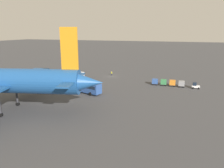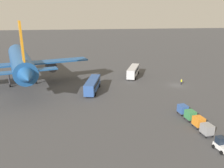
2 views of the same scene
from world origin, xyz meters
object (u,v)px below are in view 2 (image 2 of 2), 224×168
shuttle_bus_far (93,84)px  worker_person (181,82)px  shuttle_bus_near (133,71)px  cargo_cart_orange (199,122)px  cargo_cart_blue (183,109)px  cargo_cart_green (190,115)px  baggage_tug (221,145)px  airplane (20,61)px  cargo_cart_grey (207,129)px

shuttle_bus_far → worker_person: 26.91m
shuttle_bus_near → cargo_cart_orange: 36.95m
shuttle_bus_far → cargo_cart_blue: shuttle_bus_far is taller
cargo_cart_orange → cargo_cart_blue: (5.77, 0.08, 0.00)m
shuttle_bus_far → cargo_cart_orange: (-24.13, -16.98, -0.78)m
shuttle_bus_near → cargo_cart_green: 34.07m
cargo_cart_blue → shuttle_bus_near: bearing=3.2°
shuttle_bus_near → shuttle_bus_far: bearing=154.8°
shuttle_bus_near → baggage_tug: shuttle_bus_near is taller
shuttle_bus_near → cargo_cart_green: shuttle_bus_near is taller
airplane → worker_person: bearing=-116.1°
shuttle_bus_far → cargo_cart_green: shuttle_bus_far is taller
shuttle_bus_far → baggage_tug: bearing=-136.2°
cargo_cart_orange → cargo_cart_blue: same height
airplane → cargo_cart_blue: bearing=-142.8°
airplane → shuttle_bus_far: size_ratio=3.88×
airplane → cargo_cart_orange: 50.99m
airplane → worker_person: (-9.31, -46.94, -6.22)m
worker_person → cargo_cart_blue: 21.85m
baggage_tug → worker_person: baggage_tug is taller
worker_person → cargo_cart_grey: bearing=160.3°
airplane → worker_person: airplane is taller
shuttle_bus_near → cargo_cart_green: (-34.01, -1.79, -0.80)m
baggage_tug → worker_person: (32.38, -10.48, -0.07)m
airplane → cargo_cart_orange: bearing=-147.9°
worker_person → cargo_cart_green: (-22.33, 9.89, 0.32)m
shuttle_bus_near → cargo_cart_grey: bearing=-152.9°
cargo_cart_green → cargo_cart_grey: bearing=178.3°
airplane → shuttle_bus_far: bearing=-132.3°
airplane → shuttle_bus_near: bearing=-101.1°
cargo_cart_blue → shuttle_bus_far: bearing=42.6°
shuttle_bus_far → worker_person: bearing=-71.5°
cargo_cart_orange → cargo_cart_green: size_ratio=1.00×
cargo_cart_blue → baggage_tug: bearing=177.7°
cargo_cart_green → cargo_cart_blue: bearing=1.6°
cargo_cart_blue → cargo_cart_grey: bearing=179.4°
baggage_tug → cargo_cart_grey: bearing=-10.9°
baggage_tug → shuttle_bus_near: bearing=-3.7°
shuttle_bus_far → cargo_cart_blue: bearing=-121.2°
airplane → cargo_cart_grey: airplane is taller
cargo_cart_grey → cargo_cart_orange: bearing=-3.4°
airplane → worker_person: 48.25m
shuttle_bus_far → cargo_cart_grey: shuttle_bus_far is taller
airplane → shuttle_bus_far: (-10.39, -20.07, -5.12)m
airplane → cargo_cart_green: (-31.64, -37.05, -5.89)m
shuttle_bus_near → worker_person: size_ratio=6.69×
shuttle_bus_far → cargo_cart_orange: size_ratio=5.64×
cargo_cart_grey → cargo_cart_orange: size_ratio=1.00×
shuttle_bus_near → cargo_cart_orange: shuttle_bus_near is taller
airplane → cargo_cart_grey: bearing=-150.3°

